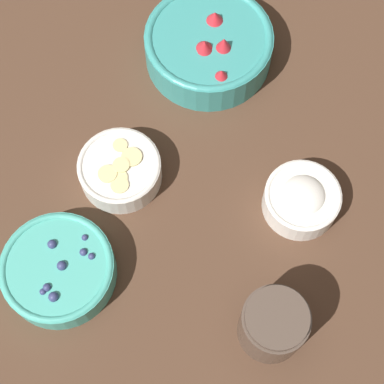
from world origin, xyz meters
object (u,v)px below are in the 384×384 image
bowl_strawberries (209,45)px  bowl_bananas (121,168)px  jar_chocolate (273,325)px  bowl_blueberries (58,269)px  bowl_cream (302,199)px

bowl_strawberries → bowl_bananas: (-0.27, 0.04, -0.01)m
bowl_bananas → jar_chocolate: (-0.15, -0.31, 0.02)m
jar_chocolate → bowl_bananas: bearing=64.8°
bowl_blueberries → bowl_cream: bowl_cream is taller
bowl_strawberries → bowl_blueberries: bowl_strawberries is taller
bowl_strawberries → bowl_cream: size_ratio=1.84×
bowl_strawberries → bowl_blueberries: (-0.46, 0.06, -0.01)m
bowl_strawberries → jar_chocolate: size_ratio=2.11×
bowl_blueberries → bowl_cream: bearing=-50.3°
bowl_bananas → jar_chocolate: 0.35m
bowl_bananas → bowl_strawberries: bearing=-9.3°
bowl_bananas → bowl_cream: 0.30m
bowl_cream → jar_chocolate: size_ratio=1.15×
bowl_strawberries → bowl_cream: (-0.21, -0.24, -0.01)m
bowl_bananas → jar_chocolate: bearing=-115.2°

